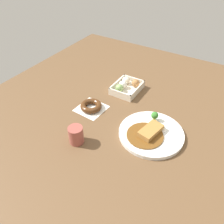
# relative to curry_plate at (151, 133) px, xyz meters

# --- Properties ---
(ground_plane) EXTENTS (1.60, 1.60, 0.00)m
(ground_plane) POSITION_rel_curry_plate_xyz_m (-0.06, -0.13, -0.01)
(ground_plane) COLOR brown
(curry_plate) EXTENTS (0.29, 0.29, 0.06)m
(curry_plate) POSITION_rel_curry_plate_xyz_m (0.00, 0.00, 0.00)
(curry_plate) COLOR white
(curry_plate) RESTS_ON ground_plane
(donut_box) EXTENTS (0.17, 0.14, 0.06)m
(donut_box) POSITION_rel_curry_plate_xyz_m (-0.26, -0.27, 0.01)
(donut_box) COLOR beige
(donut_box) RESTS_ON ground_plane
(chocolate_ring_donut) EXTENTS (0.15, 0.15, 0.03)m
(chocolate_ring_donut) POSITION_rel_curry_plate_xyz_m (-0.02, -0.34, 0.00)
(chocolate_ring_donut) COLOR white
(chocolate_ring_donut) RESTS_ON ground_plane
(coffee_mug) EXTENTS (0.06, 0.06, 0.08)m
(coffee_mug) POSITION_rel_curry_plate_xyz_m (0.20, -0.26, 0.03)
(coffee_mug) COLOR #9E4C42
(coffee_mug) RESTS_ON ground_plane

